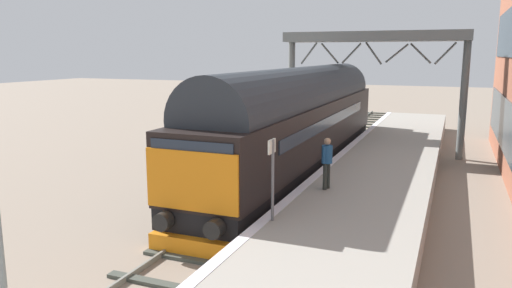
# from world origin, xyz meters

# --- Properties ---
(ground_plane) EXTENTS (140.00, 140.00, 0.00)m
(ground_plane) POSITION_xyz_m (0.00, 0.00, 0.00)
(ground_plane) COLOR gray
(ground_plane) RESTS_ON ground
(track_main) EXTENTS (2.50, 60.00, 0.15)m
(track_main) POSITION_xyz_m (0.00, 0.00, 0.06)
(track_main) COLOR gray
(track_main) RESTS_ON ground
(station_platform) EXTENTS (4.00, 44.00, 1.01)m
(station_platform) POSITION_xyz_m (3.60, 0.00, 0.50)
(station_platform) COLOR #9D998F
(station_platform) RESTS_ON ground
(diesel_locomotive) EXTENTS (2.74, 19.14, 4.68)m
(diesel_locomotive) POSITION_xyz_m (0.00, 5.30, 2.49)
(diesel_locomotive) COLOR black
(diesel_locomotive) RESTS_ON ground
(platform_number_sign) EXTENTS (0.10, 0.44, 2.11)m
(platform_number_sign) POSITION_xyz_m (1.95, -3.37, 2.40)
(platform_number_sign) COLOR slate
(platform_number_sign) RESTS_ON station_platform
(waiting_passenger) EXTENTS (0.42, 0.50, 1.64)m
(waiting_passenger) POSITION_xyz_m (2.51, 0.07, 1.99)
(waiting_passenger) COLOR #2F3430
(waiting_passenger) RESTS_ON station_platform
(overhead_footbridge) EXTENTS (9.30, 2.00, 6.35)m
(overhead_footbridge) POSITION_xyz_m (2.05, 11.44, 5.65)
(overhead_footbridge) COLOR slate
(overhead_footbridge) RESTS_ON ground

